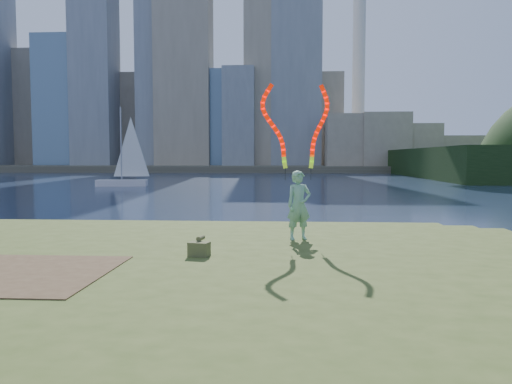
{
  "coord_description": "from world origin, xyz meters",
  "views": [
    {
      "loc": [
        2.46,
        -11.29,
        2.78
      ],
      "look_at": [
        1.67,
        1.0,
        1.92
      ],
      "focal_mm": 35.0,
      "sensor_mm": 36.0,
      "label": 1
    }
  ],
  "objects": [
    {
      "name": "ground",
      "position": [
        0.0,
        0.0,
        0.0
      ],
      "size": [
        320.0,
        320.0,
        0.0
      ],
      "primitive_type": "plane",
      "color": "#19253E",
      "rests_on": "ground"
    },
    {
      "name": "sailboat",
      "position": [
        -13.21,
        35.59,
        1.31
      ],
      "size": [
        5.07,
        2.15,
        7.6
      ],
      "rotation": [
        0.0,
        0.0,
        0.14
      ],
      "color": "silver",
      "rests_on": "ground"
    },
    {
      "name": "woman_with_ribbons",
      "position": [
        2.72,
        0.69,
        2.21
      ],
      "size": [
        1.94,
        0.78,
        4.04
      ],
      "rotation": [
        0.0,
        0.0,
        0.36
      ],
      "color": "#1A6F3D",
      "rests_on": "grassy_knoll"
    },
    {
      "name": "canvas_bag",
      "position": [
        0.69,
        -1.5,
        0.96
      ],
      "size": [
        0.45,
        0.5,
        0.38
      ],
      "rotation": [
        0.0,
        0.0,
        -0.21
      ],
      "color": "#424926",
      "rests_on": "grassy_knoll"
    },
    {
      "name": "dirt_patch",
      "position": [
        -2.2,
        -3.2,
        0.81
      ],
      "size": [
        3.2,
        3.0,
        0.02
      ],
      "primitive_type": "cube",
      "color": "#47331E",
      "rests_on": "grassy_knoll"
    },
    {
      "name": "far_shore",
      "position": [
        0.0,
        95.0,
        0.6
      ],
      "size": [
        320.0,
        40.0,
        1.2
      ],
      "primitive_type": "cube",
      "color": "#4A4536",
      "rests_on": "ground"
    },
    {
      "name": "grassy_knoll",
      "position": [
        0.0,
        -2.3,
        0.34
      ],
      "size": [
        20.0,
        18.0,
        0.8
      ],
      "color": "#3B4C1B",
      "rests_on": "ground"
    }
  ]
}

